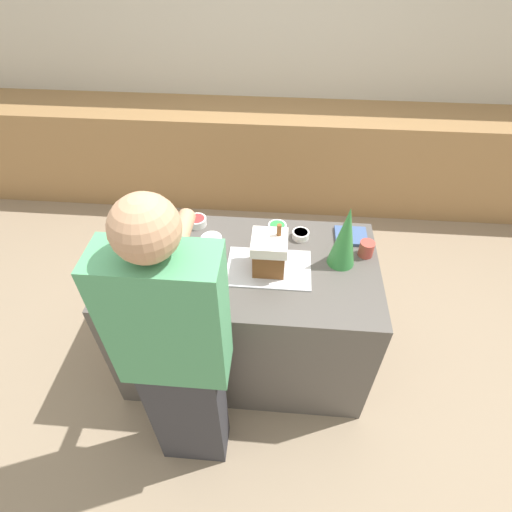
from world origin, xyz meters
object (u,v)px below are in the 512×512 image
Objects in this scene: person at (177,357)px; cookbook at (351,236)px; candy_bowl_behind_tray at (277,227)px; baking_tray at (269,268)px; candy_bowl_near_tray_right at (197,221)px; candy_bowl_near_tray_left at (212,240)px; candy_bowl_front_corner at (301,234)px; candy_bowl_far_right at (167,242)px; candy_bowl_center_rear at (156,221)px; decorative_tree at (345,237)px; mug at (366,249)px; gingerbread_house at (269,253)px; candy_bowl_beside_tree at (139,243)px.

cookbook is at bearing 46.89° from person.
baking_tray is at bearing -95.37° from candy_bowl_behind_tray.
candy_bowl_near_tray_right is 0.63× the size of cookbook.
candy_bowl_behind_tray is (0.37, 0.16, -0.01)m from candy_bowl_near_tray_left.
candy_bowl_front_corner is 0.15m from candy_bowl_behind_tray.
candy_bowl_near_tray_left reaches higher than candy_bowl_behind_tray.
candy_bowl_far_right reaches higher than candy_bowl_near_tray_right.
candy_bowl_far_right is 0.08× the size of person.
candy_bowl_behind_tray is (0.49, -0.01, -0.01)m from candy_bowl_near_tray_right.
person is (0.34, -0.92, -0.01)m from candy_bowl_center_rear.
candy_bowl_near_tray_right is 0.07× the size of person.
candy_bowl_front_corner is at bearing 139.46° from decorative_tree.
candy_bowl_behind_tray is at bearing 23.31° from candy_bowl_near_tray_left.
candy_bowl_front_corner is 0.88m from candy_bowl_center_rear.
mug is (1.12, 0.02, 0.02)m from candy_bowl_far_right.
candy_bowl_behind_tray is 0.60× the size of cookbook.
decorative_tree is (0.39, 0.08, 0.18)m from baking_tray.
mug is at bearing 16.12° from gingerbread_house.
candy_bowl_near_tray_left is 1.35× the size of mug.
candy_bowl_center_rear is (-0.25, -0.01, -0.01)m from candy_bowl_near_tray_right.
candy_bowl_beside_tree is 0.37m from candy_bowl_near_tray_right.
candy_bowl_front_corner is at bearing 9.10° from candy_bowl_beside_tree.
candy_bowl_near_tray_right is 0.88× the size of candy_bowl_far_right.
candy_bowl_near_tray_left is 0.07× the size of person.
candy_bowl_near_tray_left is 0.91× the size of candy_bowl_far_right.
gingerbread_house is at bearing -36.80° from candy_bowl_near_tray_right.
baking_tray is at bearing -13.14° from candy_bowl_far_right.
candy_bowl_near_tray_left is at bearing -171.28° from cookbook.
candy_bowl_front_corner is 0.38m from mug.
decorative_tree is at bearing -3.17° from candy_bowl_far_right.
candy_bowl_near_tray_right reaches higher than candy_bowl_center_rear.
candy_bowl_behind_tray is at bearing 66.75° from person.
candy_bowl_front_corner is at bearing -24.34° from candy_bowl_behind_tray.
baking_tray is 0.26× the size of person.
gingerbread_house is 0.39m from candy_bowl_near_tray_left.
candy_bowl_beside_tree is 1.28m from mug.
gingerbread_house is 2.32× the size of candy_bowl_beside_tree.
baking_tray is at bearing -27.22° from candy_bowl_near_tray_left.
candy_bowl_far_right is (-0.25, -0.04, 0.00)m from candy_bowl_near_tray_left.
person is (-0.54, -0.86, -0.01)m from candy_bowl_front_corner.
candy_bowl_near_tray_left is 0.26m from candy_bowl_far_right.
candy_bowl_center_rear is 0.69× the size of cookbook.
gingerbread_house is (0.00, 0.00, 0.11)m from baking_tray.
candy_bowl_front_corner is at bearing -4.00° from candy_bowl_center_rear.
decorative_tree is 3.72× the size of candy_bowl_front_corner.
candy_bowl_beside_tree is 1.20× the size of candy_bowl_front_corner.
candy_bowl_front_corner is at bearing 9.90° from candy_bowl_far_right.
candy_bowl_near_tray_right is 0.25m from candy_bowl_center_rear.
candy_bowl_behind_tray is (0.78, 0.21, -0.00)m from candy_bowl_beside_tree.
candy_bowl_near_tray_right is at bearing 2.09° from candy_bowl_center_rear.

